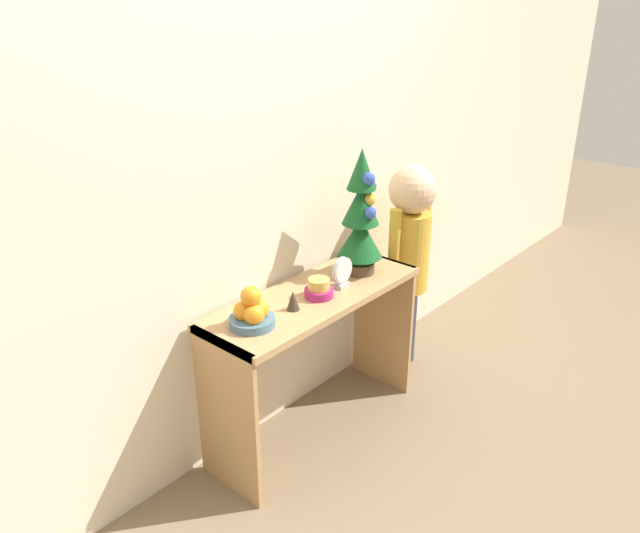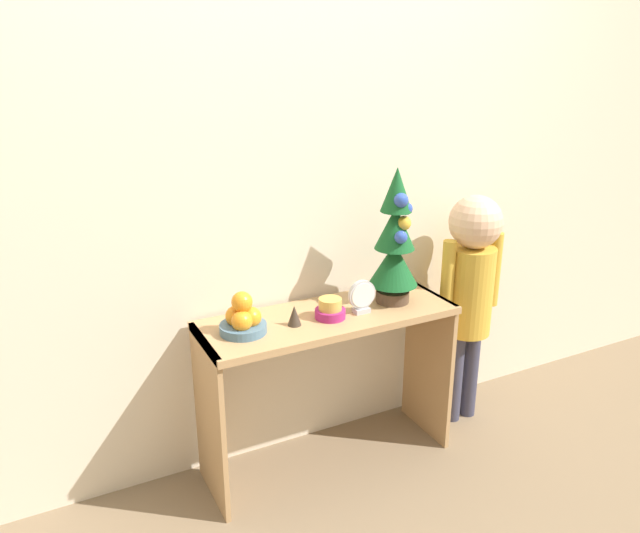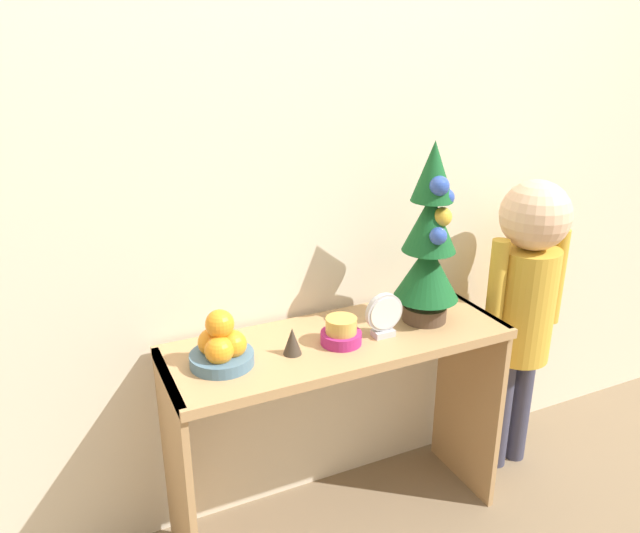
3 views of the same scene
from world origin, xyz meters
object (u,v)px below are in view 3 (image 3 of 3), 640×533
(mini_tree, at_px, (430,240))
(child_figure, at_px, (526,288))
(singing_bowl, at_px, (341,332))
(fruit_bowl, at_px, (221,347))
(figurine, at_px, (292,341))
(desk_clock, at_px, (384,316))

(mini_tree, bearing_deg, child_figure, 1.87)
(mini_tree, bearing_deg, singing_bowl, -175.05)
(mini_tree, relative_size, fruit_bowl, 3.20)
(figurine, height_order, child_figure, child_figure)
(desk_clock, bearing_deg, singing_bowl, 174.14)
(desk_clock, height_order, child_figure, child_figure)
(singing_bowl, distance_m, child_figure, 0.74)
(desk_clock, xyz_separation_m, child_figure, (0.61, 0.05, -0.04))
(mini_tree, distance_m, desk_clock, 0.27)
(mini_tree, height_order, child_figure, mini_tree)
(fruit_bowl, xyz_separation_m, figurine, (0.20, -0.03, -0.01))
(mini_tree, relative_size, singing_bowl, 4.67)
(singing_bowl, height_order, figurine, same)
(mini_tree, distance_m, singing_bowl, 0.39)
(singing_bowl, bearing_deg, child_figure, 3.17)
(fruit_bowl, relative_size, singing_bowl, 1.46)
(child_figure, bearing_deg, mini_tree, -178.13)
(mini_tree, bearing_deg, desk_clock, -166.88)
(child_figure, bearing_deg, singing_bowl, -176.83)
(fruit_bowl, relative_size, child_figure, 0.16)
(mini_tree, xyz_separation_m, desk_clock, (-0.18, -0.04, -0.20))
(singing_bowl, xyz_separation_m, figurine, (-0.15, 0.00, 0.01))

